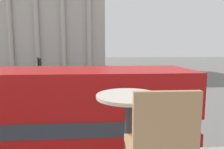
# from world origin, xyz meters

# --- Properties ---
(double_decker_bus) EXTENTS (10.72, 2.72, 4.03)m
(double_decker_bus) POSITION_xyz_m (-1.17, 4.45, 2.24)
(double_decker_bus) COLOR black
(double_decker_bus) RESTS_ON ground_plane
(cafe_dining_table) EXTENTS (0.60, 0.60, 0.73)m
(cafe_dining_table) POSITION_xyz_m (1.43, -0.35, 4.10)
(cafe_dining_table) COLOR #2D2D30
(cafe_dining_table) RESTS_ON cafe_floor_slab
(cafe_chair_0) EXTENTS (0.40, 0.40, 0.91)m
(cafe_chair_0) POSITION_xyz_m (1.55, -0.92, 4.08)
(cafe_chair_0) COLOR #A87F56
(cafe_chair_0) RESTS_ON cafe_floor_slab
(plaza_building_left) EXTENTS (31.18, 16.13, 21.42)m
(plaza_building_left) POSITION_xyz_m (-12.76, 44.77, 10.71)
(plaza_building_left) COLOR #BCB2A8
(plaza_building_left) RESTS_ON ground_plane
(traffic_light_near) EXTENTS (0.42, 0.24, 3.33)m
(traffic_light_near) POSITION_xyz_m (-2.64, 9.26, 2.20)
(traffic_light_near) COLOR black
(traffic_light_near) RESTS_ON ground_plane
(traffic_light_mid) EXTENTS (0.42, 0.24, 3.87)m
(traffic_light_mid) POSITION_xyz_m (-4.41, 16.98, 2.52)
(traffic_light_mid) COLOR black
(traffic_light_mid) RESTS_ON ground_plane
(car_maroon) EXTENTS (4.20, 1.93, 1.35)m
(car_maroon) POSITION_xyz_m (2.93, 16.21, 0.70)
(car_maroon) COLOR black
(car_maroon) RESTS_ON ground_plane
(pedestrian_red) EXTENTS (0.32, 0.32, 1.81)m
(pedestrian_red) POSITION_xyz_m (-1.96, 15.42, 1.05)
(pedestrian_red) COLOR #282B33
(pedestrian_red) RESTS_ON ground_plane
(pedestrian_grey) EXTENTS (0.32, 0.32, 1.65)m
(pedestrian_grey) POSITION_xyz_m (9.52, 19.21, 0.95)
(pedestrian_grey) COLOR #282B33
(pedestrian_grey) RESTS_ON ground_plane
(pedestrian_yellow) EXTENTS (0.32, 0.32, 1.60)m
(pedestrian_yellow) POSITION_xyz_m (-5.31, 18.60, 0.91)
(pedestrian_yellow) COLOR #282B33
(pedestrian_yellow) RESTS_ON ground_plane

